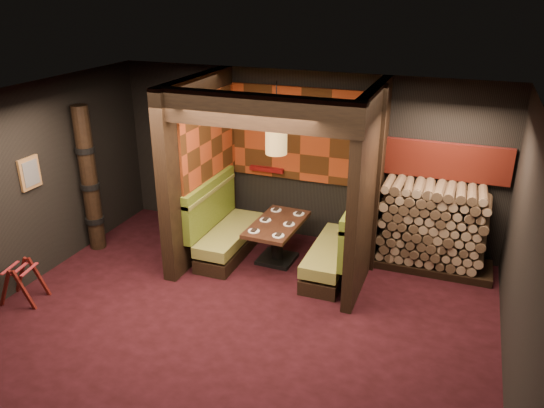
{
  "coord_description": "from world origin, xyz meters",
  "views": [
    {
      "loc": [
        2.49,
        -5.32,
        4.1
      ],
      "look_at": [
        0.0,
        1.3,
        1.15
      ],
      "focal_mm": 35.0,
      "sensor_mm": 36.0,
      "label": 1
    }
  ],
  "objects": [
    {
      "name": "partition_left",
      "position": [
        -1.35,
        1.65,
        1.43
      ],
      "size": [
        0.2,
        2.2,
        2.85
      ],
      "primitive_type": "cube",
      "color": "black",
      "rests_on": "floor"
    },
    {
      "name": "place_settings",
      "position": [
        -0.07,
        1.71,
        0.68
      ],
      "size": [
        0.61,
        1.06,
        0.03
      ],
      "color": "white",
      "rests_on": "dining_table"
    },
    {
      "name": "ceiling",
      "position": [
        0.0,
        0.0,
        2.86
      ],
      "size": [
        6.5,
        5.5,
        0.02
      ],
      "primitive_type": "cube",
      "color": "black",
      "rests_on": "ground"
    },
    {
      "name": "pendant_lamp",
      "position": [
        -0.07,
        1.66,
        2.02
      ],
      "size": [
        0.32,
        0.32,
        1.05
      ],
      "color": "olive",
      "rests_on": "ceiling"
    },
    {
      "name": "wall_front",
      "position": [
        0.0,
        -2.76,
        1.43
      ],
      "size": [
        6.5,
        0.02,
        2.85
      ],
      "primitive_type": "cube",
      "color": "black",
      "rests_on": "ground"
    },
    {
      "name": "tapa_back_panel",
      "position": [
        -0.02,
        2.71,
        1.82
      ],
      "size": [
        2.4,
        0.06,
        1.55
      ],
      "primitive_type": "cube",
      "color": "#953415",
      "rests_on": "wall_back"
    },
    {
      "name": "booth_bench_right",
      "position": [
        0.93,
        1.65,
        0.4
      ],
      "size": [
        0.68,
        1.6,
        1.14
      ],
      "color": "black",
      "rests_on": "floor"
    },
    {
      "name": "wall_back",
      "position": [
        0.0,
        2.76,
        1.43
      ],
      "size": [
        6.5,
        0.02,
        2.85
      ],
      "primitive_type": "cube",
      "color": "black",
      "rests_on": "ground"
    },
    {
      "name": "floor",
      "position": [
        0.0,
        0.0,
        -0.01
      ],
      "size": [
        6.5,
        5.5,
        0.02
      ],
      "primitive_type": "cube",
      "color": "black",
      "rests_on": "ground"
    },
    {
      "name": "header_beam",
      "position": [
        -0.02,
        0.7,
        2.63
      ],
      "size": [
        2.85,
        0.18,
        0.44
      ],
      "primitive_type": "cube",
      "color": "black",
      "rests_on": "partition_left"
    },
    {
      "name": "wall_right",
      "position": [
        3.26,
        0.0,
        1.43
      ],
      "size": [
        0.02,
        5.5,
        2.85
      ],
      "primitive_type": "cube",
      "color": "black",
      "rests_on": "ground"
    },
    {
      "name": "tapa_side_panel",
      "position": [
        -1.23,
        1.82,
        1.85
      ],
      "size": [
        0.04,
        1.85,
        1.45
      ],
      "primitive_type": "cube",
      "color": "#953415",
      "rests_on": "partition_left"
    },
    {
      "name": "bay_front_post",
      "position": [
        1.39,
        1.96,
        1.43
      ],
      "size": [
        0.08,
        0.08,
        2.85
      ],
      "primitive_type": "cube",
      "color": "black",
      "rests_on": "floor"
    },
    {
      "name": "lacquer_shelf",
      "position": [
        -0.6,
        2.65,
        1.18
      ],
      "size": [
        0.6,
        0.12,
        0.07
      ],
      "primitive_type": "cube",
      "color": "#630A0C",
      "rests_on": "wall_back"
    },
    {
      "name": "partition_right",
      "position": [
        1.3,
        1.7,
        1.43
      ],
      "size": [
        0.15,
        2.1,
        2.85
      ],
      "primitive_type": "cube",
      "color": "black",
      "rests_on": "floor"
    },
    {
      "name": "mosaic_header",
      "position": [
        2.29,
        2.68,
        1.64
      ],
      "size": [
        1.83,
        0.1,
        0.56
      ],
      "primitive_type": "cube",
      "color": "maroon",
      "rests_on": "wall_back"
    },
    {
      "name": "totem_column",
      "position": [
        -3.05,
        1.1,
        1.19
      ],
      "size": [
        0.31,
        0.31,
        2.4
      ],
      "color": "black",
      "rests_on": "floor"
    },
    {
      "name": "framed_picture",
      "position": [
        -3.22,
        0.1,
        1.62
      ],
      "size": [
        0.05,
        0.36,
        0.46
      ],
      "color": "olive",
      "rests_on": "wall_left"
    },
    {
      "name": "wall_left",
      "position": [
        -3.26,
        0.0,
        1.43
      ],
      "size": [
        0.02,
        5.5,
        2.85
      ],
      "primitive_type": "cube",
      "color": "black",
      "rests_on": "ground"
    },
    {
      "name": "luggage_rack",
      "position": [
        -2.97,
        -0.61,
        0.31
      ],
      "size": [
        0.64,
        0.5,
        0.62
      ],
      "color": "#450F0B",
      "rests_on": "floor"
    },
    {
      "name": "dining_table",
      "position": [
        -0.07,
        1.71,
        0.44
      ],
      "size": [
        0.74,
        1.29,
        0.67
      ],
      "color": "black",
      "rests_on": "floor"
    },
    {
      "name": "firewood_stack",
      "position": [
        2.29,
        2.35,
        0.68
      ],
      "size": [
        1.73,
        0.7,
        1.36
      ],
      "color": "black",
      "rests_on": "floor"
    },
    {
      "name": "booth_bench_left",
      "position": [
        -0.96,
        1.65,
        0.4
      ],
      "size": [
        0.68,
        1.6,
        1.14
      ],
      "color": "black",
      "rests_on": "floor"
    }
  ]
}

